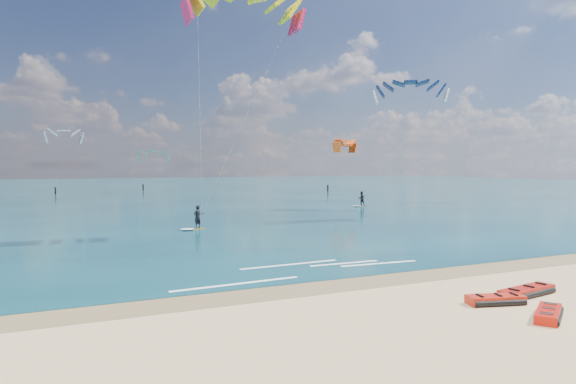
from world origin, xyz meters
The scene contains 10 objects.
ground centered at (0.00, 40.00, 0.00)m, with size 320.00×320.00×0.00m, color tan.
wet_sand_strip centered at (0.00, 3.00, 0.00)m, with size 320.00×2.40×0.01m, color brown.
sea centered at (0.00, 104.00, 0.02)m, with size 320.00×200.00×0.04m, color #093036.
packed_kite_left centered at (6.53, -1.92, 0.00)m, with size 3.18×1.14×0.41m, color #B31709, non-canonical shape.
packed_kite_mid centered at (4.33, -2.32, 0.00)m, with size 2.43×1.12×0.41m, color red, non-canonical shape.
packed_kite_right centered at (4.56, -4.48, 0.00)m, with size 2.41×1.06×0.39m, color red, non-canonical shape.
kitesurfer_main centered at (1.15, 22.60, 10.65)m, with size 10.49×7.13×20.35m.
kitesurfer_far centered at (27.91, 37.43, 9.15)m, with size 11.78×8.73×17.65m.
shoreline_foam centered at (0.71, 6.58, 0.05)m, with size 14.11×3.61×0.01m.
distant_kites centered at (-10.32, 80.46, 5.66)m, with size 84.51×39.80×14.41m.
Camera 1 is at (-11.36, -16.82, 5.43)m, focal length 32.00 mm.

